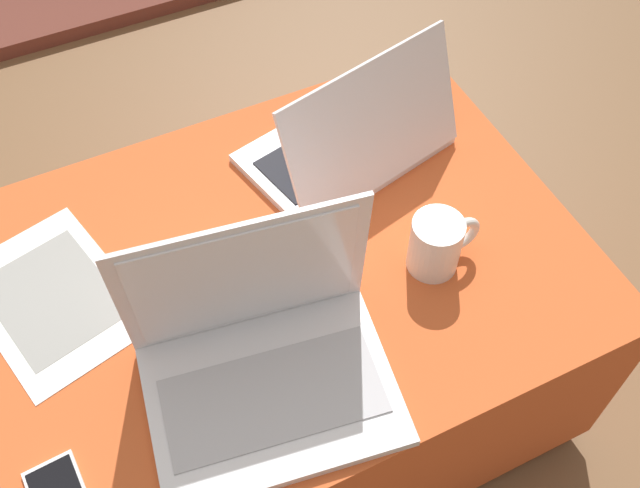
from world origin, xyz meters
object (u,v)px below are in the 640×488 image
laptop_far (353,141)px  coffee_mug (438,244)px  paper_sheet (53,298)px  laptop_near (263,355)px

laptop_far → coffee_mug: (0.02, -0.26, 0.00)m
laptop_far → paper_sheet: 0.56m
coffee_mug → laptop_near: bearing=-168.9°
coffee_mug → laptop_far: bearing=93.4°
laptop_near → coffee_mug: (0.32, 0.06, -0.01)m
paper_sheet → laptop_near: bearing=-60.9°
laptop_near → paper_sheet: (-0.25, 0.26, -0.05)m
paper_sheet → coffee_mug: (0.57, -0.20, 0.05)m
laptop_near → laptop_far: (0.31, 0.32, -0.01)m
laptop_far → coffee_mug: laptop_far is taller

